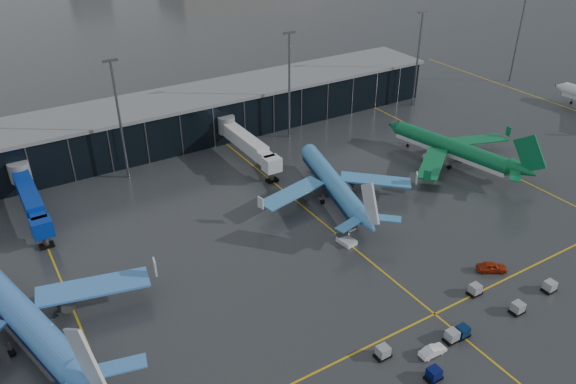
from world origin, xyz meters
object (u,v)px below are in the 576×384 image
airliner_arkefly (16,299)px  baggage_carts (470,324)px  service_van_red (492,267)px  mobile_airstair (347,239)px  airliner_klm_near (333,172)px  airliner_aer_lingus (452,138)px  service_van_white (433,351)px

airliner_arkefly → baggage_carts: bearing=-45.0°
service_van_red → mobile_airstair: bearing=70.7°
airliner_klm_near → service_van_red: airliner_klm_near is taller
airliner_arkefly → airliner_klm_near: airliner_arkefly is taller
airliner_arkefly → mobile_airstair: size_ratio=12.55×
service_van_red → airliner_aer_lingus: bearing=-4.2°
airliner_arkefly → baggage_carts: (53.94, -31.20, -5.88)m
airliner_arkefly → service_van_white: airliner_arkefly is taller
mobile_airstair → airliner_aer_lingus: bearing=12.3°
mobile_airstair → service_van_red: size_ratio=0.72×
baggage_carts → service_van_red: size_ratio=6.89×
airliner_arkefly → service_van_white: 56.28m
airliner_arkefly → baggage_carts: size_ratio=1.31×
airliner_klm_near → airliner_aer_lingus: 31.17m
airliner_klm_near → service_van_red: bearing=-61.6°
airliner_aer_lingus → mobile_airstair: airliner_aer_lingus is taller
airliner_klm_near → service_van_white: 43.44m
service_van_white → mobile_airstair: bearing=-10.5°
airliner_klm_near → baggage_carts: 40.86m
airliner_klm_near → mobile_airstair: size_ratio=10.92×
airliner_aer_lingus → mobile_airstair: size_ratio=11.03×
airliner_klm_near → service_van_white: airliner_klm_near is taller
airliner_aer_lingus → service_van_red: 39.49m
airliner_aer_lingus → airliner_arkefly: bearing=173.8°
mobile_airstair → service_van_white: size_ratio=0.85×
service_van_red → airliner_arkefly: bearing=101.8°
service_van_red → service_van_white: bearing=142.9°
airliner_arkefly → service_van_red: 71.23m
airliner_arkefly → airliner_aer_lingus: (89.67, 8.00, -0.80)m
baggage_carts → service_van_red: (12.92, 7.35, 0.06)m
airliner_klm_near → mobile_airstair: bearing=-101.6°
airliner_arkefly → mobile_airstair: airliner_arkefly is taller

